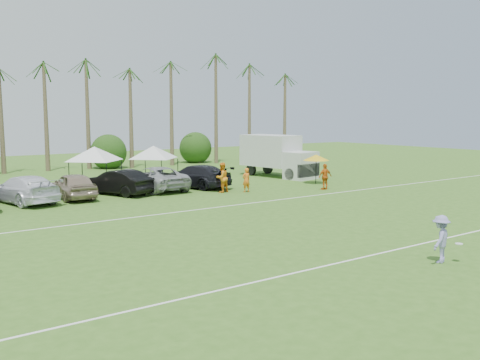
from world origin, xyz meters
TOP-DOWN VIEW (x-y plane):
  - ground at (0.00, 0.00)m, footprint 120.00×120.00m
  - field_lines at (0.00, 8.00)m, footprint 80.00×12.10m
  - palm_tree_5 at (0.00, 38.00)m, footprint 2.40×2.40m
  - palm_tree_6 at (4.00, 38.00)m, footprint 2.40×2.40m
  - palm_tree_7 at (8.00, 38.00)m, footprint 2.40×2.40m
  - palm_tree_8 at (13.00, 38.00)m, footprint 2.40×2.40m
  - palm_tree_9 at (18.00, 38.00)m, footprint 2.40×2.40m
  - palm_tree_10 at (23.00, 38.00)m, footprint 2.40×2.40m
  - palm_tree_11 at (27.00, 38.00)m, footprint 2.40×2.40m
  - bush_tree_2 at (6.00, 39.00)m, footprint 4.00×4.00m
  - bush_tree_3 at (16.00, 39.00)m, footprint 4.00×4.00m
  - sideline_player_a at (7.39, 17.83)m, footprint 0.60×0.40m
  - sideline_player_b at (5.97, 18.66)m, footprint 1.10×0.92m
  - sideline_player_c at (12.54, 15.57)m, footprint 1.11×0.57m
  - box_truck at (14.88, 23.54)m, footprint 3.49×7.03m
  - canopy_tent_left at (-0.29, 25.35)m, footprint 4.29×4.29m
  - canopy_tent_right at (4.37, 25.54)m, footprint 4.12×4.12m
  - market_umbrella at (14.24, 18.26)m, footprint 1.99×1.99m
  - frisbee_player at (2.78, -0.05)m, footprint 1.30×0.99m
  - parked_car_3 at (-5.92, 21.90)m, footprint 3.43×5.98m
  - parked_car_4 at (-3.00, 21.88)m, footprint 2.12×4.87m
  - parked_car_5 at (-0.08, 21.83)m, footprint 3.45×5.24m
  - parked_car_6 at (2.84, 22.26)m, footprint 2.78×5.91m
  - parked_car_7 at (5.76, 21.75)m, footprint 3.83×6.05m

SIDE VIEW (x-z plane):
  - ground at x=0.00m, z-range 0.00..0.00m
  - field_lines at x=0.00m, z-range 0.00..0.01m
  - parked_car_3 at x=-5.92m, z-range 0.00..1.63m
  - parked_car_4 at x=-3.00m, z-range 0.00..1.63m
  - parked_car_5 at x=-0.08m, z-range 0.00..1.63m
  - parked_car_6 at x=2.84m, z-range 0.00..1.63m
  - parked_car_7 at x=5.76m, z-range 0.00..1.63m
  - sideline_player_a at x=7.39m, z-range 0.00..1.64m
  - frisbee_player at x=2.78m, z-range 0.00..1.71m
  - sideline_player_c at x=12.54m, z-range 0.00..1.81m
  - sideline_player_b at x=5.97m, z-range 0.00..2.01m
  - bush_tree_2 at x=6.00m, z-range -0.20..3.80m
  - bush_tree_3 at x=16.00m, z-range -0.20..3.80m
  - box_truck at x=14.88m, z-range 0.12..3.59m
  - market_umbrella at x=14.24m, z-range 0.88..3.09m
  - canopy_tent_right at x=4.37m, z-range 1.19..4.53m
  - canopy_tent_left at x=-0.29m, z-range 1.24..4.71m
  - palm_tree_8 at x=13.00m, z-range 3.03..11.93m
  - palm_tree_5 at x=0.00m, z-range 3.40..13.30m
  - palm_tree_9 at x=18.00m, z-range 3.40..13.30m
  - palm_tree_6 at x=4.00m, z-range 3.76..14.66m
  - palm_tree_10 at x=23.00m, z-range 3.76..14.66m
  - palm_tree_7 at x=8.00m, z-range 4.11..16.01m
  - palm_tree_11 at x=27.00m, z-range 4.11..16.01m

